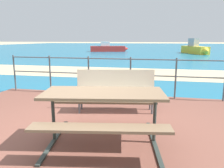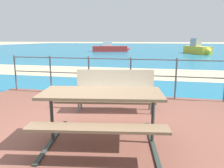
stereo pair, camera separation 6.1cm
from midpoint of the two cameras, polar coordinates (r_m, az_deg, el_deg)
ground_plane at (r=4.02m, az=-8.72°, el=-12.02°), size 240.00×240.00×0.00m
patio_paving at (r=4.01m, az=-8.73°, el=-11.62°), size 6.40×5.20×0.06m
sea_water at (r=43.47m, az=11.30°, el=9.13°), size 90.00×90.00×0.01m
beach_strip at (r=10.69m, az=5.34°, el=2.85°), size 54.03×4.03×0.01m
picnic_table at (r=3.28m, az=-2.14°, el=-4.99°), size 1.99×1.75×0.78m
park_bench at (r=4.77m, az=1.19°, el=-0.51°), size 1.73×0.73×0.89m
railing_fence at (r=6.09m, az=-0.42°, el=3.26°), size 5.94×0.04×1.07m
boat_mid at (r=29.32m, az=-0.43°, el=9.20°), size 5.04×2.54×1.28m
boat_far at (r=26.73m, az=21.08°, el=8.43°), size 2.57×5.16×1.68m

